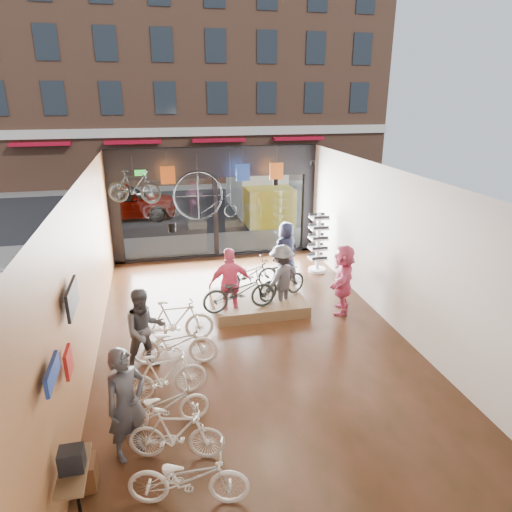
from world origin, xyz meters
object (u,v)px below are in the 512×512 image
object	(u,v)px
customer_4	(286,250)
customer_5	(343,279)
display_bike_right	(249,274)
street_car	(121,201)
customer_1	(145,330)
penny_farthing	(209,197)
floor_bike_0	(188,477)
sunglasses_rack	(318,243)
floor_bike_1	(176,434)
hung_bike	(134,187)
box_truck	(259,191)
display_platform	(258,303)
floor_bike_5	(176,321)
customer_2	(230,284)
display_bike_left	(239,292)
floor_bike_3	(164,376)
customer_3	(282,278)
display_bike_mid	(282,281)
customer_0	(126,404)
floor_bike_2	(163,406)

from	to	relation	value
customer_4	customer_5	world-z (taller)	customer_5
display_bike_right	customer_5	distance (m)	2.58
street_car	customer_1	xyz separation A→B (m)	(1.11, -12.69, 0.06)
penny_farthing	display_bike_right	bearing A→B (deg)	-68.78
floor_bike_0	sunglasses_rack	world-z (taller)	sunglasses_rack
floor_bike_1	customer_4	distance (m)	7.91
hung_bike	box_truck	bearing A→B (deg)	-18.01
street_car	display_platform	world-z (taller)	street_car
floor_bike_5	box_truck	bearing A→B (deg)	-21.48
floor_bike_0	customer_1	xyz separation A→B (m)	(-0.57, 3.55, 0.45)
display_platform	customer_2	size ratio (longest dim) A/B	1.28
customer_4	sunglasses_rack	world-z (taller)	sunglasses_rack
customer_2	customer_5	xyz separation A→B (m)	(2.91, -0.27, -0.02)
display_platform	customer_5	xyz separation A→B (m)	(2.11, -0.68, 0.77)
display_bike_left	display_bike_right	size ratio (longest dim) A/B	1.14
floor_bike_3	sunglasses_rack	size ratio (longest dim) A/B	0.84
floor_bike_5	penny_farthing	distance (m)	4.69
display_bike_right	customer_5	size ratio (longest dim) A/B	0.89
street_car	hung_bike	bearing A→B (deg)	-173.04
floor_bike_0	customer_2	distance (m)	5.66
hung_bike	floor_bike_1	bearing A→B (deg)	-155.52
floor_bike_5	customer_4	xyz separation A→B (m)	(3.59, 3.30, 0.36)
display_platform	sunglasses_rack	world-z (taller)	sunglasses_rack
customer_3	box_truck	bearing A→B (deg)	-131.49
sunglasses_rack	display_platform	bearing A→B (deg)	-119.19
display_bike_left	customer_5	bearing A→B (deg)	-97.68
display_bike_mid	sunglasses_rack	world-z (taller)	sunglasses_rack
customer_5	customer_2	bearing A→B (deg)	-68.58
display_platform	display_bike_mid	distance (m)	0.89
floor_bike_5	display_bike_mid	xyz separation A→B (m)	(2.86, 1.19, 0.24)
floor_bike_0	display_platform	world-z (taller)	floor_bike_0
floor_bike_3	customer_5	distance (m)	5.42
street_car	customer_3	world-z (taller)	customer_3
box_truck	customer_0	xyz separation A→B (m)	(-5.38, -14.09, -0.28)
floor_bike_2	display_bike_left	distance (m)	4.11
penny_farthing	hung_bike	world-z (taller)	hung_bike
customer_2	sunglasses_rack	world-z (taller)	sunglasses_rack
customer_2	penny_farthing	world-z (taller)	penny_farthing
floor_bike_0	customer_3	size ratio (longest dim) A/B	0.95
customer_3	sunglasses_rack	distance (m)	3.05
floor_bike_5	display_bike_left	distance (m)	1.79
display_bike_right	hung_bike	size ratio (longest dim) A/B	1.04
customer_3	sunglasses_rack	world-z (taller)	sunglasses_rack
floor_bike_3	display_bike_mid	xyz separation A→B (m)	(3.20, 3.26, 0.28)
floor_bike_5	customer_5	bearing A→B (deg)	-80.40
floor_bike_3	customer_5	size ratio (longest dim) A/B	0.88
penny_farthing	floor_bike_0	bearing A→B (deg)	-99.37
display_bike_left	display_bike_right	world-z (taller)	display_bike_left
floor_bike_2	customer_3	xyz separation A→B (m)	(3.20, 3.95, 0.48)
floor_bike_0	customer_2	bearing A→B (deg)	-3.37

